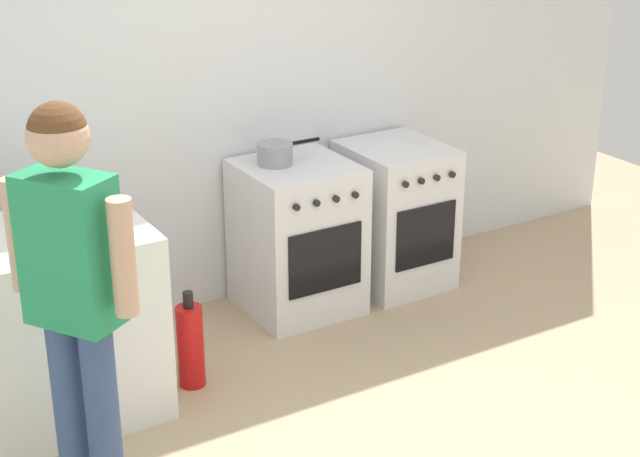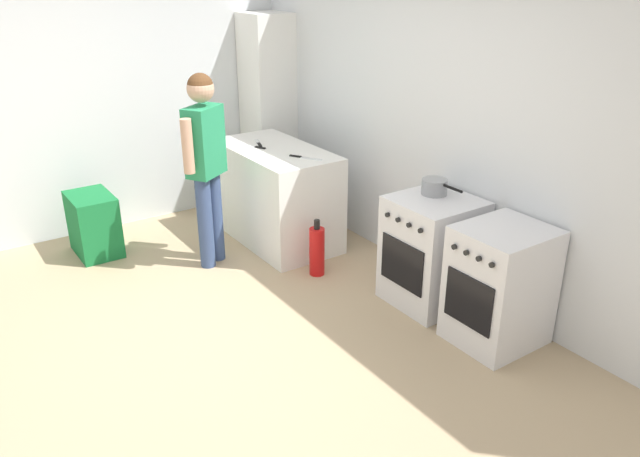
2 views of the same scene
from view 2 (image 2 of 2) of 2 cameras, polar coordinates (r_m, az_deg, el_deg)
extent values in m
plane|color=tan|center=(4.51, -8.31, -10.27)|extent=(8.00, 8.00, 0.00)
cube|color=silver|center=(5.05, 11.22, 9.41)|extent=(6.00, 0.10, 2.60)
cube|color=silver|center=(6.45, -16.35, 11.90)|extent=(0.10, 3.10, 2.60)
cube|color=white|center=(5.88, -4.02, 3.11)|extent=(1.30, 0.70, 0.90)
cube|color=silver|center=(4.86, 10.22, -2.07)|extent=(0.60, 0.60, 0.85)
cube|color=black|center=(4.67, 7.49, -3.27)|extent=(0.45, 0.01, 0.36)
cylinder|color=black|center=(4.70, 8.40, 2.78)|extent=(0.19, 0.19, 0.01)
cylinder|color=black|center=(4.53, 10.67, 1.78)|extent=(0.19, 0.19, 0.01)
cylinder|color=black|center=(4.86, 10.50, 3.32)|extent=(0.19, 0.19, 0.01)
cylinder|color=black|center=(4.69, 12.77, 2.37)|extent=(0.19, 0.19, 0.01)
cylinder|color=black|center=(4.65, 6.17, 1.26)|extent=(0.04, 0.02, 0.04)
cylinder|color=black|center=(4.57, 7.13, 0.79)|extent=(0.04, 0.02, 0.04)
cylinder|color=black|center=(4.49, 8.13, 0.31)|extent=(0.04, 0.02, 0.04)
cylinder|color=black|center=(4.41, 9.16, -0.20)|extent=(0.04, 0.02, 0.04)
cube|color=silver|center=(4.46, 16.14, -5.05)|extent=(0.53, 0.60, 0.85)
cube|color=black|center=(4.27, 13.41, -6.52)|extent=(0.40, 0.01, 0.36)
cylinder|color=black|center=(4.27, 14.50, 0.08)|extent=(0.17, 0.17, 0.01)
cylinder|color=black|center=(4.13, 16.96, -1.00)|extent=(0.17, 0.17, 0.01)
cylinder|color=black|center=(4.44, 16.57, 0.77)|extent=(0.17, 0.17, 0.01)
cylinder|color=black|center=(4.31, 19.00, -0.25)|extent=(0.17, 0.17, 0.01)
cylinder|color=black|center=(4.20, 12.17, -1.66)|extent=(0.04, 0.02, 0.04)
cylinder|color=black|center=(4.14, 13.22, -2.17)|extent=(0.04, 0.02, 0.04)
cylinder|color=black|center=(4.07, 14.31, -2.69)|extent=(0.04, 0.02, 0.04)
cylinder|color=black|center=(4.01, 15.44, -3.23)|extent=(0.04, 0.02, 0.04)
cylinder|color=gray|center=(4.78, 10.41, 3.78)|extent=(0.19, 0.19, 0.12)
cylinder|color=black|center=(4.64, 12.05, 3.60)|extent=(0.18, 0.02, 0.02)
cube|color=silver|center=(5.82, -6.32, 7.49)|extent=(0.10, 0.06, 0.01)
cube|color=black|center=(5.76, -5.49, 7.38)|extent=(0.11, 0.07, 0.01)
cube|color=silver|center=(5.97, -5.74, 7.92)|extent=(0.14, 0.08, 0.01)
cube|color=black|center=(5.85, -5.54, 7.64)|extent=(0.11, 0.06, 0.01)
cube|color=silver|center=(5.41, -0.79, 6.40)|extent=(0.19, 0.13, 0.01)
cube|color=black|center=(5.47, -2.26, 6.63)|extent=(0.11, 0.08, 0.01)
cylinder|color=#384C7A|center=(5.43, -10.45, 0.51)|extent=(0.13, 0.13, 0.82)
cylinder|color=#384C7A|center=(5.55, -9.56, 1.10)|extent=(0.13, 0.13, 0.82)
cube|color=#268C59|center=(5.27, -10.52, 7.85)|extent=(0.35, 0.39, 0.58)
cylinder|color=tan|center=(5.07, -12.02, 7.36)|extent=(0.09, 0.09, 0.44)
cylinder|color=tan|center=(5.45, -9.16, 8.69)|extent=(0.09, 0.09, 0.44)
sphere|color=tan|center=(5.17, -10.88, 12.44)|extent=(0.22, 0.22, 0.22)
sphere|color=brown|center=(5.17, -10.89, 12.66)|extent=(0.21, 0.21, 0.21)
cylinder|color=red|center=(5.28, -0.28, -2.12)|extent=(0.13, 0.13, 0.42)
cylinder|color=black|center=(5.17, -0.29, 0.38)|extent=(0.05, 0.05, 0.08)
cube|color=#197238|center=(6.05, -19.80, -0.86)|extent=(0.52, 0.36, 0.28)
cube|color=#197238|center=(5.95, -20.16, 1.60)|extent=(0.52, 0.36, 0.28)
cube|color=white|center=(6.75, -4.76, 10.60)|extent=(0.48, 0.44, 2.00)
camera|label=1|loc=(5.70, -49.36, 16.03)|focal=55.00mm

